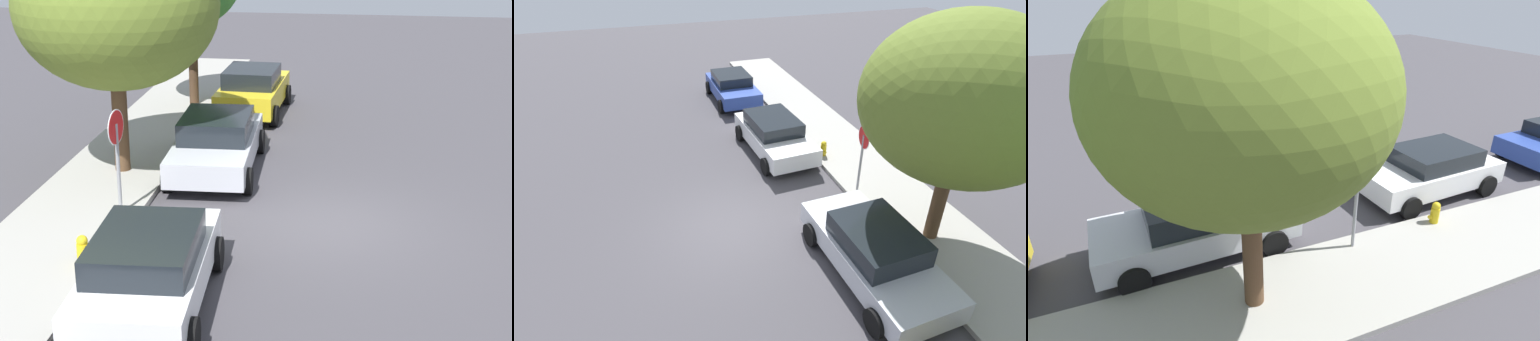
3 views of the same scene
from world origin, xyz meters
TOP-DOWN VIEW (x-y plane):
  - ground_plane at (0.00, 0.00)m, footprint 60.00×60.00m
  - sidewalk_curb at (0.00, 5.33)m, footprint 32.00×2.69m
  - stop_sign at (-0.35, 4.37)m, footprint 0.75×0.11m
  - parked_car_silver at (2.94, 2.91)m, footprint 4.55×2.22m
  - parked_car_white at (-3.95, 2.76)m, footprint 4.34×2.24m
  - parked_car_blue at (-9.77, 2.60)m, footprint 4.12×2.11m
  - street_tree_mid_block at (2.33, 5.06)m, footprint 4.75×4.75m
  - fire_hydrant at (-2.82, 4.32)m, footprint 0.30×0.22m

SIDE VIEW (x-z plane):
  - ground_plane at x=0.00m, z-range 0.00..0.00m
  - sidewalk_curb at x=0.00m, z-range 0.00..0.14m
  - fire_hydrant at x=-2.82m, z-range 0.00..0.72m
  - parked_car_blue at x=-9.77m, z-range 0.03..1.39m
  - parked_car_silver at x=2.94m, z-range 0.02..1.46m
  - parked_car_white at x=-3.95m, z-range 0.04..1.45m
  - stop_sign at x=-0.35m, z-range 0.44..2.85m
  - street_tree_mid_block at x=2.33m, z-range 1.08..7.19m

